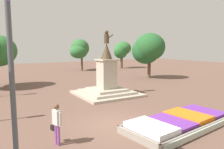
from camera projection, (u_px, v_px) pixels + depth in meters
The scene contains 8 objects.
ground_plane at pixel (115, 125), 11.51m from camera, with size 93.93×93.93×0.00m, color brown.
flower_planter at pixel (179, 122), 11.20m from camera, with size 6.49×3.45×0.57m.
statue_monument at pixel (107, 82), 18.55m from camera, with size 4.86×4.86×5.43m.
banner_pole at pixel (10, 48), 5.51m from camera, with size 0.18×1.16×7.28m.
pedestrian_with_handbag at pixel (57, 122), 9.06m from camera, with size 0.34×0.72×1.77m.
park_tree_behind_statue at pixel (122, 49), 41.03m from camera, with size 3.47×3.15×5.02m.
park_tree_far_right at pixel (80, 50), 37.02m from camera, with size 3.56×3.75×5.34m.
park_tree_street_side at pixel (148, 49), 27.73m from camera, with size 3.85×4.26×5.78m.
Camera 1 is at (-5.80, -9.44, 4.11)m, focal length 35.00 mm.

